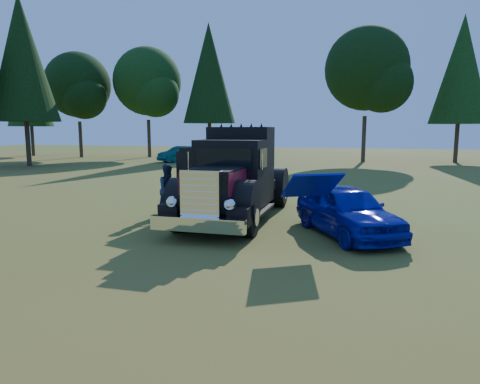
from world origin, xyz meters
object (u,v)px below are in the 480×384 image
(hotrod_coupe, at_px, (347,210))
(distant_teal_car, at_px, (180,154))
(diamond_t_truck, at_px, (234,181))
(spectator_far, at_px, (169,190))
(spectator_near, at_px, (189,187))

(hotrod_coupe, xyz_separation_m, distant_teal_car, (-15.39, 24.35, 0.00))
(hotrod_coupe, bearing_deg, diamond_t_truck, 161.84)
(diamond_t_truck, bearing_deg, spectator_far, 177.61)
(spectator_near, bearing_deg, hotrod_coupe, -92.23)
(spectator_near, height_order, spectator_far, spectator_near)
(diamond_t_truck, xyz_separation_m, distant_teal_car, (-11.79, 23.18, -0.57))
(spectator_far, bearing_deg, hotrod_coupe, -66.68)
(diamond_t_truck, height_order, spectator_far, diamond_t_truck)
(spectator_near, height_order, distant_teal_car, spectator_near)
(spectator_near, xyz_separation_m, spectator_far, (-0.57, -0.40, -0.06))
(spectator_near, xyz_separation_m, distant_teal_car, (-10.03, 22.68, -0.23))
(diamond_t_truck, relative_size, hotrod_coupe, 1.62)
(hotrod_coupe, bearing_deg, spectator_far, 167.84)
(hotrod_coupe, height_order, spectator_far, hotrod_coupe)
(distant_teal_car, bearing_deg, spectator_far, -40.59)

